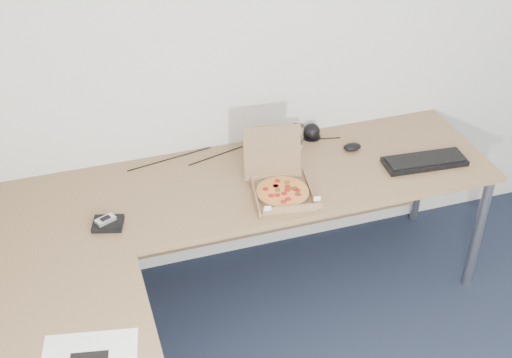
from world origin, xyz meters
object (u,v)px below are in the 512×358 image
object	(u,v)px
keyboard	(425,162)
desk	(193,258)
wallet	(108,224)
pizza_box	(281,188)
drinking_glass	(297,136)

from	to	relation	value
keyboard	desk	bearing A→B (deg)	-162.06
keyboard	wallet	size ratio (longest dim) A/B	3.14
pizza_box	drinking_glass	bearing A→B (deg)	69.27
drinking_glass	pizza_box	bearing A→B (deg)	-120.11
pizza_box	desk	bearing A→B (deg)	-140.88
drinking_glass	desk	bearing A→B (deg)	-137.43
desk	keyboard	distance (m)	1.29
desk	wallet	world-z (taller)	wallet
wallet	desk	bearing A→B (deg)	-26.91
keyboard	wallet	xyz separation A→B (m)	(-1.56, -0.01, -0.00)
desk	drinking_glass	bearing A→B (deg)	42.57
pizza_box	keyboard	world-z (taller)	pizza_box
desk	wallet	size ratio (longest dim) A/B	19.15
desk	keyboard	xyz separation A→B (m)	(1.25, 0.30, 0.04)
pizza_box	keyboard	distance (m)	0.76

